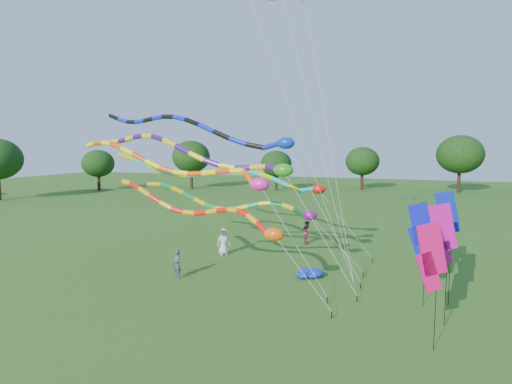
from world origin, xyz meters
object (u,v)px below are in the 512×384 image
(tube_kite_orange, at_px, (186,167))
(person_a, at_px, (224,241))
(blue_nylon_heap, at_px, (311,273))
(person_c, at_px, (307,232))
(tube_kite_red, at_px, (215,214))
(person_b, at_px, (177,264))

(tube_kite_orange, relative_size, person_a, 8.97)
(blue_nylon_heap, relative_size, person_c, 0.78)
(tube_kite_red, xyz_separation_m, person_a, (-2.39, 6.23, -2.89))
(person_a, distance_m, person_c, 6.71)
(tube_kite_red, distance_m, blue_nylon_heap, 6.46)
(person_a, height_order, person_b, person_a)
(tube_kite_red, relative_size, person_a, 7.05)
(tube_kite_orange, distance_m, person_a, 7.00)
(person_c, bearing_deg, tube_kite_orange, 146.05)
(tube_kite_red, relative_size, blue_nylon_heap, 9.40)
(tube_kite_orange, bearing_deg, blue_nylon_heap, 28.75)
(tube_kite_red, xyz_separation_m, person_b, (-2.63, 0.70, -2.97))
(tube_kite_orange, relative_size, person_c, 9.36)
(tube_kite_red, xyz_separation_m, person_c, (2.04, 11.26, -2.93))
(tube_kite_red, distance_m, person_c, 11.82)
(tube_kite_orange, bearing_deg, tube_kite_red, -19.69)
(blue_nylon_heap, relative_size, person_a, 0.75)
(tube_kite_red, bearing_deg, person_b, -178.77)
(tube_kite_red, height_order, person_a, tube_kite_red)
(person_b, xyz_separation_m, person_c, (4.68, 10.56, 0.04))
(person_a, relative_size, person_b, 1.10)
(person_a, distance_m, person_b, 5.53)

